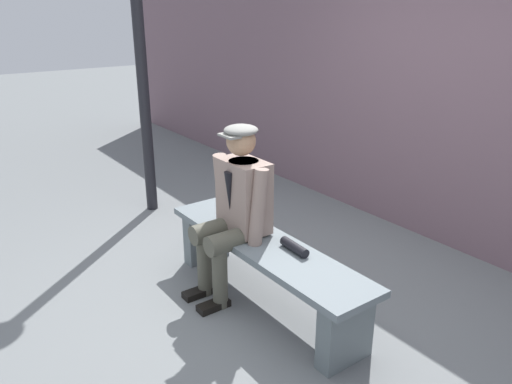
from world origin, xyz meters
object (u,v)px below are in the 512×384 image
at_px(bench, 264,260).
at_px(lamp_post, 138,27).
at_px(seated_man, 236,206).
at_px(rolled_magazine, 294,247).

height_order(bench, lamp_post, lamp_post).
bearing_deg(seated_man, rolled_magazine, -161.92).
bearing_deg(seated_man, bench, -163.69).
height_order(seated_man, lamp_post, lamp_post).
bearing_deg(bench, seated_man, 16.31).
bearing_deg(lamp_post, bench, 176.90).
distance_m(bench, seated_man, 0.44).
height_order(bench, rolled_magazine, rolled_magazine).
bearing_deg(bench, rolled_magazine, -160.05).
bearing_deg(rolled_magazine, lamp_post, -0.80).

